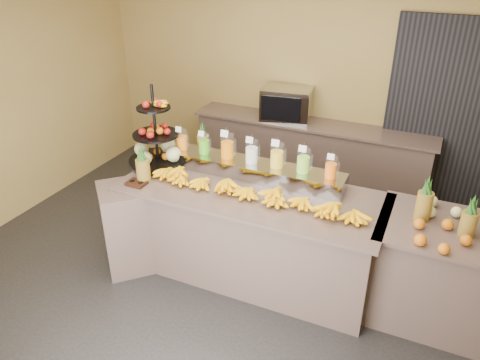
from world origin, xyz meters
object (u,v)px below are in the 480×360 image
Objects in this scene: banana_heap at (252,189)px; oven_warmer at (287,104)px; right_fruit_pile at (441,224)px; fruit_stand at (160,145)px; condiment_caddy at (137,183)px; pitcher_tray at (251,169)px.

banana_heap is 3.48× the size of oven_warmer.
oven_warmer is (-1.98, 1.97, 0.13)m from right_fruit_pile.
fruit_stand is 0.52m from condiment_caddy.
pitcher_tray is 0.98m from fruit_stand.
right_fruit_pile is at bearing 6.88° from condiment_caddy.
banana_heap is (0.16, -0.36, -0.00)m from pitcher_tray.
fruit_stand is (-1.12, 0.21, 0.14)m from banana_heap.
pitcher_tray reaches higher than condiment_caddy.
pitcher_tray is at bearing -1.20° from fruit_stand.
banana_heap is at bearing 13.59° from condiment_caddy.
oven_warmer is (0.70, 2.29, 0.19)m from condiment_caddy.
right_fruit_pile is at bearing -52.64° from oven_warmer.
oven_warmer reaches higher than right_fruit_pile.
fruit_stand is 1.36× the size of oven_warmer.
oven_warmer is (0.73, 1.81, -0.01)m from fruit_stand.
oven_warmer is at bearing 100.84° from banana_heap.
pitcher_tray is 2.99× the size of oven_warmer.
right_fruit_pile is (1.60, 0.06, 0.01)m from banana_heap.
banana_heap reaches higher than pitcher_tray.
fruit_stand is 4.56× the size of condiment_caddy.
condiment_caddy is 0.39× the size of right_fruit_pile.
banana_heap is 1.60m from right_fruit_pile.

